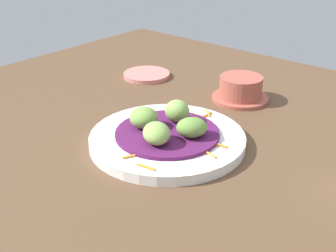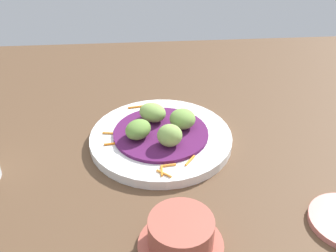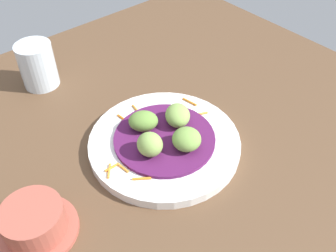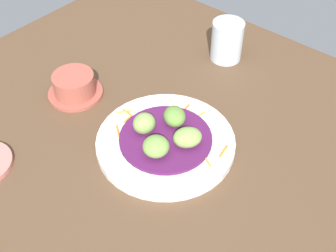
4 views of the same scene
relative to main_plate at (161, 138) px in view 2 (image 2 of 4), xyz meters
The scene contains 9 objects.
table_surface 6.47cm from the main_plate, 156.23° to the left, with size 110.00×110.00×2.00cm, color brown.
main_plate is the anchor object (origin of this frame).
cabbage_bed 1.23cm from the main_plate, 116.57° to the left, with size 18.17×18.17×0.66cm, color #51194C.
carrot_garnish 4.05cm from the main_plate, 45.59° to the left, with size 16.75×23.78×0.40cm.
guac_scoop_left 5.76cm from the main_plate, 107.37° to the left, with size 4.55×4.25×4.09cm, color #84A851.
guac_scoop_center 5.63cm from the main_plate, 162.63° to the right, with size 4.99×4.99×3.68cm, color #759E47.
guac_scoop_right 5.59cm from the main_plate, 72.63° to the right, with size 5.54×4.50×3.53cm, color #84A851.
guac_scoop_back 5.53cm from the main_plate, 17.37° to the left, with size 4.36×5.31×3.34cm, color olive.
terracotta_bowl 25.48cm from the main_plate, 92.48° to the left, with size 12.11×12.11×5.27cm.
Camera 2 is at (9.29, 59.37, 46.77)cm, focal length 42.07 mm.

